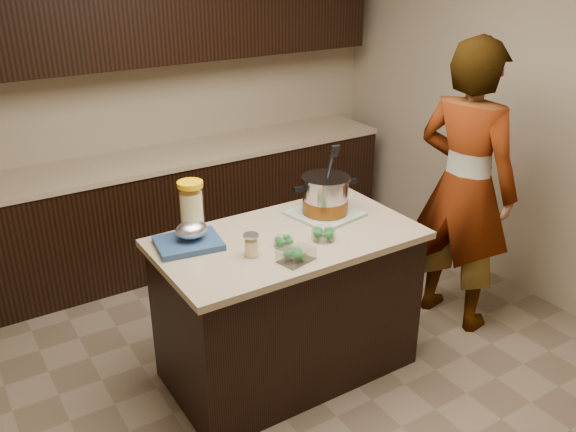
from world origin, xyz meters
The scene contains 13 objects.
ground_plane centered at (0.00, 0.00, 0.00)m, with size 4.00×4.00×0.00m, color brown.
room_shell centered at (0.00, 0.00, 1.71)m, with size 4.04×4.04×2.72m.
back_cabinets centered at (0.00, 1.74, 0.94)m, with size 3.60×0.63×2.33m.
island centered at (0.00, 0.00, 0.45)m, with size 1.46×0.81×0.90m.
dish_towel centered at (0.34, 0.12, 0.91)m, with size 0.36×0.36×0.02m, color #547B53.
stock_pot centered at (0.34, 0.12, 1.01)m, with size 0.40×0.33×0.41m.
lemonade_pitcher centered at (-0.46, 0.24, 1.06)m, with size 0.14×0.14×0.33m.
mason_jar centered at (-0.29, -0.10, 0.96)m, with size 0.08×0.08×0.13m.
broccoli_tub_left centered at (-0.09, -0.10, 0.92)m, with size 0.13×0.13×0.05m.
broccoli_tub_right centered at (0.14, -0.14, 0.93)m, with size 0.15×0.15×0.06m.
broccoli_tub_rect centered at (-0.12, -0.27, 0.93)m, with size 0.20×0.17×0.06m.
blue_tray centered at (-0.51, 0.18, 0.94)m, with size 0.37×0.32×0.13m.
person centered at (1.27, -0.10, 0.95)m, with size 0.70×0.46×1.91m, color gray.
Camera 1 is at (-1.62, -2.56, 2.37)m, focal length 38.00 mm.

